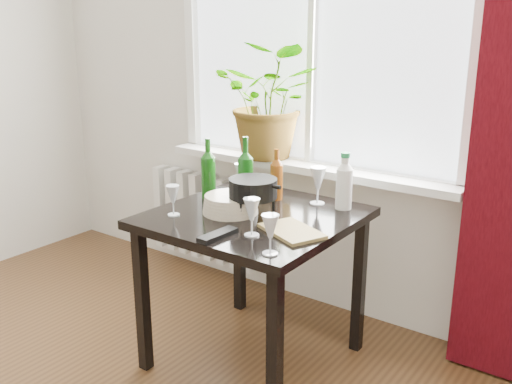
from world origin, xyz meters
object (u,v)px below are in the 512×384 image
Objects in this scene: wine_bottle_right at (246,169)px; wineglass_back_center at (318,185)px; cutting_board at (292,231)px; potted_plant at (272,101)px; wineglass_front_left at (173,200)px; table at (254,233)px; radiator at (204,216)px; fondue_pot at (253,197)px; tv_remote at (218,235)px; wine_bottle_left at (208,168)px; plate_stack at (230,204)px; cleaning_bottle at (344,181)px; wineglass_far_right at (270,234)px; bottle_amber at (276,174)px; wineglass_front_right at (252,217)px; wineglass_back_left at (241,179)px.

wine_bottle_right is 0.35m from wineglass_back_center.
cutting_board is (0.42, -0.24, -0.15)m from wine_bottle_right.
potted_plant is 4.43× the size of wineglass_front_left.
radiator is at bearing 143.46° from table.
fondue_pot is (0.28, 0.21, 0.01)m from wineglass_front_left.
tv_remote is at bearing -79.89° from table.
wine_bottle_left is 2.11× the size of wineglass_front_left.
wineglass_back_center is 0.34m from fondue_pot.
wine_bottle_left is 1.19× the size of plate_stack.
wine_bottle_left is at bearing 99.10° from wineglass_front_left.
tv_remote is 0.70× the size of cutting_board.
cleaning_bottle is 0.65m from wineglass_far_right.
table is 4.58× the size of wineglass_back_center.
cutting_board is at bearing -8.59° from plate_stack.
wine_bottle_right reaches higher than fondue_pot.
tv_remote is at bearing -67.96° from potted_plant.
radiator is 3.02× the size of cleaning_bottle.
bottle_amber is 0.48m from cutting_board.
bottle_amber is (-0.04, 0.24, 0.22)m from table.
wineglass_front_right is at bearing -67.21° from bottle_amber.
bottle_amber is 1.55× the size of wineglass_back_left.
bottle_amber reaches higher than wineglass_back_center.
wineglass_far_right is 0.59× the size of cutting_board.
bottle_amber is (0.10, 0.11, -0.03)m from wine_bottle_right.
wineglass_front_right is at bearing -104.17° from cleaning_bottle.
potted_plant is 0.53m from wineglass_back_left.
table is at bearing 115.10° from fondue_pot.
radiator is at bearing 137.49° from tv_remote.
wine_bottle_left is 0.35m from fondue_pot.
cutting_board is (1.12, -0.74, 0.37)m from radiator.
cleaning_bottle is 1.43× the size of wineglass_back_center.
table is at bearing 158.37° from cutting_board.
wineglass_back_left is at bearing -77.12° from potted_plant.
wineglass_back_left is (-0.18, -0.04, -0.04)m from bottle_amber.
wine_bottle_right reaches higher than tv_remote.
wineglass_back_center is (0.48, -0.31, -0.33)m from potted_plant.
plate_stack is 1.34× the size of tv_remote.
wine_bottle_left is (0.53, -0.56, 0.51)m from radiator.
wine_bottle_right is 0.48m from wineglass_front_right.
radiator is 4.99× the size of wineglass_front_right.
fondue_pot reaches higher than wineglass_front_left.
bottle_amber is 0.52m from wineglass_front_right.
cleaning_bottle is at bearing 43.19° from wineglass_front_left.
wineglass_back_center is (0.16, 0.29, 0.18)m from table.
radiator is 1.16m from fondue_pot.
wineglass_back_left is 0.61× the size of cutting_board.
wineglass_back_center is at bearing 53.78° from plate_stack.
radiator is 1.59m from wineglass_far_right.
cutting_board is at bearing 12.75° from wineglass_front_left.
wineglass_front_left is 0.56m from cutting_board.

